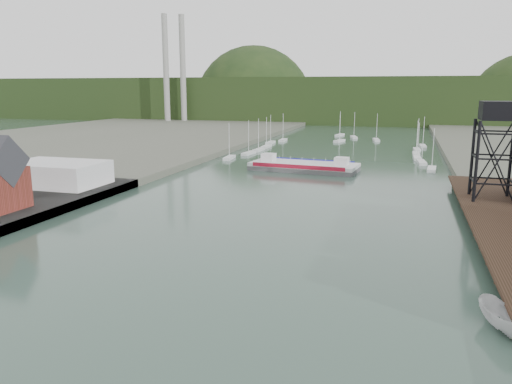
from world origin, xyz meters
The scene contains 8 objects.
ground centered at (0.00, 0.00, 0.00)m, with size 600.00×600.00×0.00m, color #2E4839.
white_shed centered at (-44.00, 50.00, 3.85)m, with size 18.00×12.00×4.50m, color silver.
lift_tower centered at (35.00, 58.00, 15.65)m, with size 6.50×6.50×16.00m.
marina_sailboats centered at (0.08, 138.46, 0.35)m, with size 57.71×92.65×0.90m.
smokestacks centered at (-106.00, 232.50, 30.00)m, with size 11.20×8.20×60.00m.
distant_hills centered at (-3.98, 301.35, 10.38)m, with size 500.00×120.00×80.00m.
chain_ferry centered at (-3.00, 90.53, 1.09)m, with size 27.25×13.16×3.79m.
motorboat centered at (29.52, 12.69, 1.20)m, with size 2.33×6.19×2.39m, color silver.
Camera 1 is at (20.85, -30.70, 20.30)m, focal length 35.00 mm.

